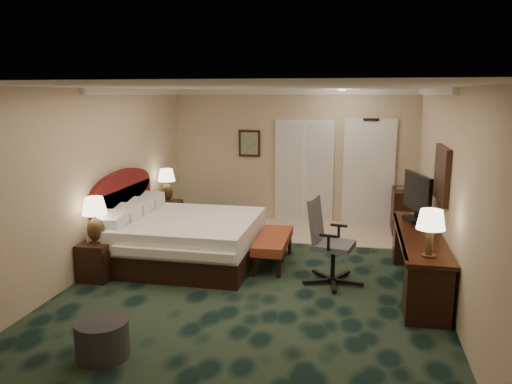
% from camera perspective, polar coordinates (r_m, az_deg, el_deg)
% --- Properties ---
extents(floor, '(5.00, 7.50, 0.00)m').
position_cam_1_polar(floor, '(7.08, -0.11, -10.54)').
color(floor, black).
rests_on(floor, ground).
extents(ceiling, '(5.00, 7.50, 0.00)m').
position_cam_1_polar(ceiling, '(6.58, -0.12, 11.88)').
color(ceiling, silver).
rests_on(ceiling, wall_back).
extents(wall_back, '(5.00, 0.00, 2.70)m').
position_cam_1_polar(wall_back, '(10.35, 4.19, 4.11)').
color(wall_back, beige).
rests_on(wall_back, ground).
extents(wall_front, '(5.00, 0.00, 2.70)m').
position_cam_1_polar(wall_front, '(3.27, -14.16, -12.07)').
color(wall_front, beige).
rests_on(wall_front, ground).
extents(wall_left, '(0.00, 7.50, 2.70)m').
position_cam_1_polar(wall_left, '(7.61, -18.87, 0.97)').
color(wall_left, beige).
rests_on(wall_left, ground).
extents(wall_right, '(0.00, 7.50, 2.70)m').
position_cam_1_polar(wall_right, '(6.66, 21.44, -0.60)').
color(wall_right, beige).
rests_on(wall_right, ground).
extents(crown_molding, '(5.00, 7.50, 0.10)m').
position_cam_1_polar(crown_molding, '(6.58, -0.12, 11.45)').
color(crown_molding, white).
rests_on(crown_molding, wall_back).
extents(tile_patch, '(3.20, 1.70, 0.01)m').
position_cam_1_polar(tile_patch, '(9.70, 8.69, -4.57)').
color(tile_patch, beige).
rests_on(tile_patch, ground).
extents(headboard, '(0.12, 2.00, 1.40)m').
position_cam_1_polar(headboard, '(8.57, -14.87, -2.15)').
color(headboard, '#490711').
rests_on(headboard, ground).
extents(entry_door, '(1.02, 0.06, 2.18)m').
position_cam_1_polar(entry_door, '(10.28, 12.74, 2.12)').
color(entry_door, white).
rests_on(entry_door, ground).
extents(closet_doors, '(1.20, 0.06, 2.10)m').
position_cam_1_polar(closet_doors, '(10.32, 5.51, 2.39)').
color(closet_doors, '#BAB8B5').
rests_on(closet_doors, ground).
extents(wall_art, '(0.45, 0.06, 0.55)m').
position_cam_1_polar(wall_art, '(10.44, -0.74, 5.58)').
color(wall_art, '#446359').
rests_on(wall_art, wall_back).
extents(wall_mirror, '(0.05, 0.95, 0.75)m').
position_cam_1_polar(wall_mirror, '(7.20, 20.48, 1.93)').
color(wall_mirror, white).
rests_on(wall_mirror, wall_right).
extents(bed, '(2.22, 2.06, 0.70)m').
position_cam_1_polar(bed, '(7.99, -8.11, -5.42)').
color(bed, white).
rests_on(bed, ground).
extents(nightstand_near, '(0.43, 0.49, 0.54)m').
position_cam_1_polar(nightstand_near, '(7.56, -17.68, -7.47)').
color(nightstand_near, black).
rests_on(nightstand_near, ground).
extents(nightstand_far, '(0.46, 0.53, 0.58)m').
position_cam_1_polar(nightstand_far, '(9.84, -10.07, -2.69)').
color(nightstand_far, black).
rests_on(nightstand_far, ground).
extents(lamp_near, '(0.44, 0.44, 0.66)m').
position_cam_1_polar(lamp_near, '(7.41, -17.90, -3.05)').
color(lamp_near, black).
rests_on(lamp_near, nightstand_near).
extents(lamp_far, '(0.39, 0.39, 0.63)m').
position_cam_1_polar(lamp_far, '(9.76, -10.17, 0.80)').
color(lamp_far, black).
rests_on(lamp_far, nightstand_far).
extents(bed_bench, '(0.48, 1.35, 0.45)m').
position_cam_1_polar(bed_bench, '(7.81, 1.97, -6.66)').
color(bed_bench, brown).
rests_on(bed_bench, ground).
extents(ottoman, '(0.70, 0.70, 0.38)m').
position_cam_1_polar(ottoman, '(5.46, -17.16, -15.74)').
color(ottoman, '#29282B').
rests_on(ottoman, ground).
extents(desk, '(0.56, 2.62, 0.76)m').
position_cam_1_polar(desk, '(7.23, 18.01, -7.44)').
color(desk, black).
rests_on(desk, ground).
extents(tv, '(0.33, 0.90, 0.71)m').
position_cam_1_polar(tv, '(7.72, 17.94, -0.62)').
color(tv, black).
rests_on(tv, desk).
extents(desk_lamp, '(0.35, 0.35, 0.57)m').
position_cam_1_polar(desk_lamp, '(6.09, 19.28, -4.46)').
color(desk_lamp, black).
rests_on(desk_lamp, desk).
extents(desk_chair, '(0.81, 0.78, 1.20)m').
position_cam_1_polar(desk_chair, '(7.03, 8.86, -5.64)').
color(desk_chair, '#515153').
rests_on(desk_chair, ground).
extents(minibar, '(0.44, 0.79, 0.84)m').
position_cam_1_polar(minibar, '(9.92, 16.55, -2.10)').
color(minibar, black).
rests_on(minibar, ground).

